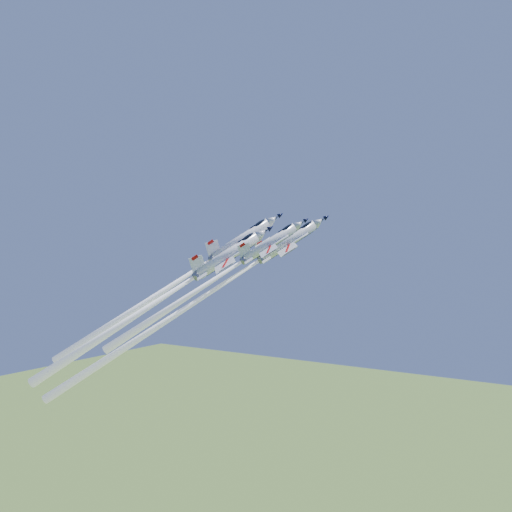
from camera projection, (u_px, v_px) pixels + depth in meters
The scene contains 4 objects.
jet_lead at pixel (193, 304), 115.84m from camera, with size 39.74×34.64×45.75m.
jet_left at pixel (175, 284), 117.77m from camera, with size 33.71×28.58×37.14m.
jet_right at pixel (212, 281), 104.67m from camera, with size 26.84×22.69×29.42m.
jet_slot at pixel (158, 301), 111.27m from camera, with size 33.92×28.70×37.24m.
Camera 1 is at (61.28, -94.35, 87.01)m, focal length 40.00 mm.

